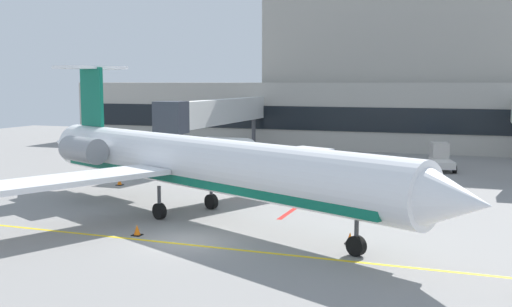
{
  "coord_description": "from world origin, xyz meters",
  "views": [
    {
      "loc": [
        12.78,
        -25.22,
        7.59
      ],
      "look_at": [
        -0.45,
        10.8,
        3.0
      ],
      "focal_mm": 42.22,
      "sensor_mm": 36.0,
      "label": 1
    }
  ],
  "objects_px": {
    "regional_jet": "(194,163)",
    "fuel_tank": "(227,147)",
    "pushback_tractor": "(386,176)",
    "baggage_tug": "(441,158)"
  },
  "relations": [
    {
      "from": "baggage_tug",
      "to": "pushback_tractor",
      "type": "xyz_separation_m",
      "value": [
        -3.03,
        -11.51,
        -0.02
      ]
    },
    {
      "from": "regional_jet",
      "to": "fuel_tank",
      "type": "xyz_separation_m",
      "value": [
        -7.66,
        22.91,
        -1.77
      ]
    },
    {
      "from": "baggage_tug",
      "to": "pushback_tractor",
      "type": "distance_m",
      "value": 11.91
    },
    {
      "from": "baggage_tug",
      "to": "pushback_tractor",
      "type": "relative_size",
      "value": 1.06
    },
    {
      "from": "regional_jet",
      "to": "pushback_tractor",
      "type": "distance_m",
      "value": 15.24
    },
    {
      "from": "pushback_tractor",
      "to": "regional_jet",
      "type": "bearing_deg",
      "value": -126.69
    },
    {
      "from": "regional_jet",
      "to": "pushback_tractor",
      "type": "xyz_separation_m",
      "value": [
        9.02,
        12.11,
        -2.04
      ]
    },
    {
      "from": "pushback_tractor",
      "to": "baggage_tug",
      "type": "bearing_deg",
      "value": 75.24
    },
    {
      "from": "fuel_tank",
      "to": "regional_jet",
      "type": "bearing_deg",
      "value": -71.5
    },
    {
      "from": "pushback_tractor",
      "to": "fuel_tank",
      "type": "xyz_separation_m",
      "value": [
        -16.69,
        10.8,
        0.27
      ]
    }
  ]
}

